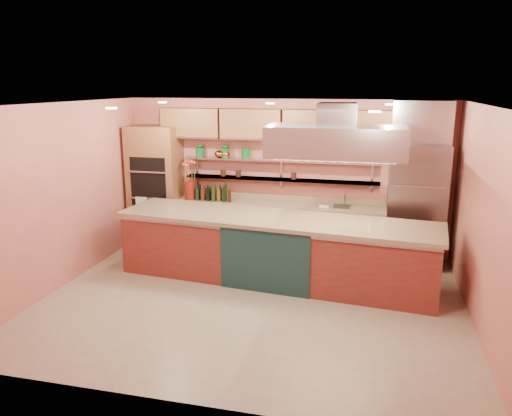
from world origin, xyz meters
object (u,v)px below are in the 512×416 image
(refrigerator, at_px, (416,205))
(green_canister, at_px, (246,153))
(copper_kettle, at_px, (219,154))
(island, at_px, (275,249))
(flower_vase, at_px, (190,190))
(kitchen_scale, at_px, (324,204))

(refrigerator, xyz_separation_m, green_canister, (-3.05, 0.23, 0.76))
(copper_kettle, distance_m, green_canister, 0.53)
(island, relative_size, green_canister, 25.80)
(flower_vase, height_order, copper_kettle, copper_kettle)
(kitchen_scale, distance_m, green_canister, 1.73)
(island, xyz_separation_m, copper_kettle, (-1.39, 1.52, 1.27))
(copper_kettle, bearing_deg, flower_vase, -157.03)
(flower_vase, distance_m, kitchen_scale, 2.55)
(kitchen_scale, bearing_deg, island, -126.14)
(island, xyz_separation_m, kitchen_scale, (0.63, 1.30, 0.46))
(island, distance_m, flower_vase, 2.38)
(island, xyz_separation_m, green_canister, (-0.87, 1.52, 1.29))
(green_canister, bearing_deg, flower_vase, -168.11)
(refrigerator, xyz_separation_m, flower_vase, (-4.09, 0.01, 0.05))
(island, distance_m, kitchen_scale, 1.51)
(flower_vase, bearing_deg, kitchen_scale, 0.00)
(kitchen_scale, height_order, green_canister, green_canister)
(refrigerator, xyz_separation_m, copper_kettle, (-3.57, 0.23, 0.73))
(island, bearing_deg, copper_kettle, 138.49)
(kitchen_scale, xyz_separation_m, green_canister, (-1.50, 0.22, 0.83))
(refrigerator, relative_size, copper_kettle, 12.41)
(island, height_order, copper_kettle, copper_kettle)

